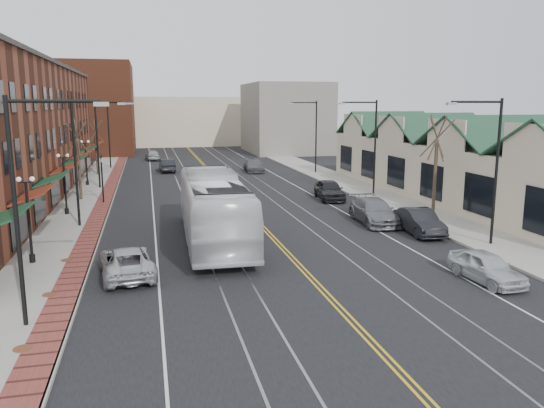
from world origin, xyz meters
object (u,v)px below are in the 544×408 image
parked_suv (127,262)px  parked_car_a (486,267)px  parked_car_d (329,190)px  parked_car_b (419,222)px  transit_bus (214,208)px  parked_car_c (374,211)px

parked_suv → parked_car_a: 16.33m
parked_car_d → parked_car_b: bearing=-76.8°
parked_suv → parked_car_d: 22.87m
transit_bus → parked_car_a: size_ratio=3.46×
parked_car_a → parked_car_b: parked_car_b is taller
transit_bus → parked_car_b: 12.55m
parked_suv → parked_car_b: 17.69m
parked_car_a → parked_car_b: 8.88m
transit_bus → parked_car_c: bearing=-166.8°
parked_car_b → parked_car_c: bearing=118.0°
parked_car_a → parked_car_b: bearing=75.8°
parked_car_a → parked_car_d: 21.14m
parked_car_a → parked_car_c: (0.00, 12.16, 0.12)m
transit_bus → parked_car_a: transit_bus is taller
parked_car_b → parked_car_d: 12.47m
parked_suv → parked_car_a: size_ratio=1.23×
transit_bus → parked_car_b: bearing=176.4°
parked_car_a → parked_car_d: (0.00, 21.14, 0.14)m
transit_bus → parked_car_a: (10.97, -9.91, -1.25)m
parked_suv → parked_car_b: bearing=-173.2°
transit_bus → parked_car_d: (10.97, 11.23, -1.12)m
parked_car_d → parked_car_a: bearing=-83.5°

